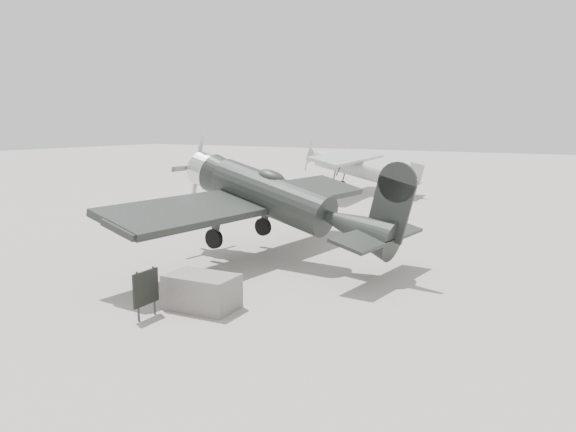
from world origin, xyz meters
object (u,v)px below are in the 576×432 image
Objects in this scene: lowwing_monoplane at (282,201)px; highwing_monoplane at (358,165)px; equipment_block at (202,292)px; sign_board at (146,289)px.

lowwing_monoplane is 18.77m from highwing_monoplane.
lowwing_monoplane reaches higher than equipment_block.
highwing_monoplane is 8.97× the size of sign_board.
highwing_monoplane is at bearing 99.48° from sign_board.
equipment_block is 1.45× the size of sign_board.
equipment_block is at bearing 56.56° from sign_board.
highwing_monoplane is 24.25m from equipment_block.
equipment_block is (6.14, -23.41, -1.51)m from highwing_monoplane.
lowwing_monoplane reaches higher than sign_board.
equipment_block is (0.90, -5.38, -1.66)m from lowwing_monoplane.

